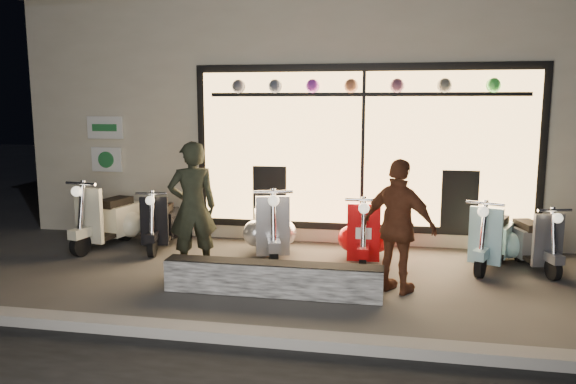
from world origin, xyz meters
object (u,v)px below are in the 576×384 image
man (193,207)px  woman (399,227)px  graffiti_barrier (272,279)px  scooter_red (364,234)px  scooter_silver (270,228)px

man → woman: (2.72, -0.34, -0.08)m
man → woman: size_ratio=1.09×
graffiti_barrier → scooter_red: bearing=59.4°
man → woman: bearing=143.5°
woman → scooter_red: bearing=-41.9°
scooter_red → woman: woman is taller
scooter_silver → man: (-0.85, -0.98, 0.47)m
graffiti_barrier → man: size_ratio=1.47×
graffiti_barrier → woman: size_ratio=1.61×
woman → scooter_silver: bearing=-7.3°
scooter_silver → woman: 2.32m
woman → man: bearing=20.8°
scooter_red → woman: size_ratio=0.85×
graffiti_barrier → scooter_red: size_ratio=1.90×
scooter_silver → scooter_red: scooter_silver is taller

